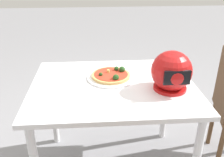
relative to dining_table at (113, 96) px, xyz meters
name	(u,v)px	position (x,y,z in m)	size (l,w,h in m)	color
dining_table	(113,96)	(0.00, 0.00, 0.00)	(1.07, 0.83, 0.73)	white
pizza_plate	(111,77)	(0.01, -0.09, 0.10)	(0.33, 0.33, 0.01)	white
pizza	(112,75)	(0.00, -0.09, 0.12)	(0.26, 0.26, 0.06)	tan
motorcycle_helmet	(171,72)	(-0.35, 0.09, 0.21)	(0.25, 0.25, 0.25)	#B21414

